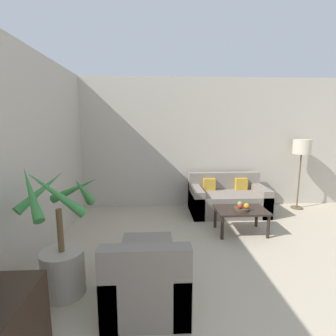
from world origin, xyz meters
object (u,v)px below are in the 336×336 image
Objects in this scene: apple_red at (240,206)px; orange_fruit at (246,206)px; floor_lamp at (302,150)px; coffee_table at (241,213)px; ottoman at (147,254)px; potted_palm at (62,252)px; apple_green at (240,204)px; armchair at (146,284)px; fruit_bowl at (242,209)px; sofa_loveseat at (227,200)px.

apple_red is 0.82× the size of orange_fruit.
coffee_table is at bearing -144.45° from floor_lamp.
coffee_table is 1.80m from ottoman.
potted_palm is 2.77m from apple_green.
armchair is (-1.45, -1.61, -0.22)m from apple_red.
apple_red reaches higher than fruit_bowl.
orange_fruit is at bearing -36.60° from fruit_bowl.
sofa_loveseat is 0.97m from coffee_table.
potted_palm reaches higher than ottoman.
sofa_loveseat is at bearing 87.01° from coffee_table.
potted_palm is 17.03× the size of apple_green.
armchair is 0.72m from ottoman.
sofa_loveseat reaches higher than fruit_bowl.
fruit_bowl is at bearing 48.01° from armchair.
potted_palm is at bearing -135.49° from sofa_loveseat.
floor_lamp is 2.15m from fruit_bowl.
coffee_table is 2.26m from armchair.
ottoman is (-1.49, -1.01, -0.30)m from apple_green.
potted_palm is 1.79× the size of armchair.
armchair is at bearing -89.45° from ottoman.
floor_lamp is 1.77× the size of coffee_table.
potted_palm is 0.97× the size of floor_lamp.
ottoman is (-1.55, -1.95, -0.08)m from sofa_loveseat.
apple_green reaches higher than apple_red.
coffee_table is 0.17m from apple_red.
potted_palm reaches higher than armchair.
armchair is at bearing -131.99° from fruit_bowl.
apple_red is 0.85× the size of apple_green.
fruit_bowl is (-0.00, -0.04, 0.08)m from coffee_table.
floor_lamp is 16.94× the size of orange_fruit.
coffee_table is 1.34× the size of ottoman.
apple_red is at bearing 48.06° from armchair.
ottoman is at bearing 26.61° from potted_palm.
coffee_table is 9.89× the size of apple_green.
potted_palm reaches higher than fruit_bowl.
sofa_loveseat reaches higher than apple_red.
armchair is 1.29× the size of ottoman.
coffee_table is (-0.05, -0.96, 0.07)m from sofa_loveseat.
coffee_table is (-1.60, -1.14, -0.89)m from floor_lamp.
coffee_table is at bearing 122.12° from orange_fruit.
armchair is at bearing -131.94° from apple_red.
orange_fruit is at bearing -56.80° from apple_green.
sofa_loveseat is 2.41× the size of ottoman.
apple_green is at bearing 73.63° from apple_red.
floor_lamp is 2.11m from apple_green.
fruit_bowl is at bearing -79.89° from apple_green.
potted_palm is 2.74m from fruit_bowl.
sofa_loveseat reaches higher than apple_green.
floor_lamp reaches higher than apple_green.
coffee_table is 0.14m from apple_green.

